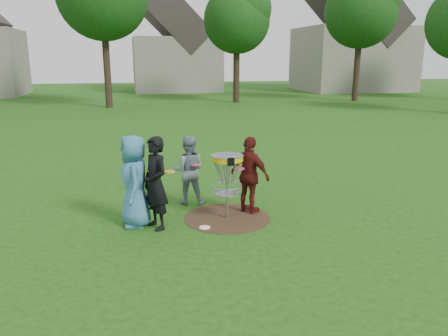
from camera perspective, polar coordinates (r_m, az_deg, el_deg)
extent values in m
plane|color=#19470F|center=(9.15, 0.41, -6.53)|extent=(100.00, 100.00, 0.00)
cylinder|color=#47331E|center=(9.15, 0.41, -6.51)|extent=(1.80, 1.80, 0.01)
imported|color=teal|center=(8.67, -11.60, -1.70)|extent=(0.61, 0.91, 1.82)
imported|color=black|center=(8.46, -8.94, -1.99)|extent=(0.68, 0.78, 1.82)
imported|color=slate|center=(9.85, -4.69, -0.29)|extent=(0.86, 0.73, 1.56)
imported|color=#531513|center=(9.23, 3.40, -0.96)|extent=(0.91, 1.02, 1.66)
cylinder|color=white|center=(8.64, -2.53, -7.79)|extent=(0.22, 0.22, 0.02)
cylinder|color=#9EA0A5|center=(8.93, 0.42, -2.39)|extent=(0.05, 0.05, 1.38)
cylinder|color=gold|center=(8.78, 0.43, 1.30)|extent=(0.64, 0.64, 0.10)
cylinder|color=#9EA0A5|center=(8.77, 0.43, 1.65)|extent=(0.66, 0.66, 0.01)
cube|color=black|center=(8.47, 0.92, 0.81)|extent=(0.14, 0.02, 0.16)
torus|color=#9EA0A5|center=(8.93, 0.42, -2.33)|extent=(0.62, 0.62, 0.02)
torus|color=#9EA0A5|center=(8.97, 0.42, -3.31)|extent=(0.50, 0.50, 0.02)
cylinder|color=#9EA0A5|center=(8.98, 0.42, -3.37)|extent=(0.44, 0.44, 0.01)
cylinder|color=#B5DA18|center=(8.62, -9.81, -0.28)|extent=(0.22, 0.22, 0.02)
cylinder|color=orange|center=(8.47, -7.14, -0.47)|extent=(0.22, 0.22, 0.02)
cylinder|color=#E63C5B|center=(9.59, -3.67, 0.42)|extent=(0.22, 0.22, 0.02)
cylinder|color=#FF438A|center=(9.02, 2.02, -0.08)|extent=(0.22, 0.22, 0.02)
cylinder|color=#38281C|center=(29.86, -15.00, 12.06)|extent=(0.46, 0.46, 4.62)
cylinder|color=#38281C|center=(32.35, 1.62, 11.92)|extent=(0.46, 0.46, 3.78)
sphere|color=#164211|center=(32.41, 1.68, 18.77)|extent=(4.68, 4.68, 4.68)
cylinder|color=#38281C|center=(34.76, 16.92, 11.84)|extent=(0.46, 0.46, 4.20)
sphere|color=#164211|center=(34.88, 17.46, 18.90)|extent=(5.20, 5.20, 5.20)
cube|color=gray|center=(43.62, -6.29, 13.28)|extent=(8.00, 7.00, 5.00)
cube|color=#2D2826|center=(43.73, -6.44, 18.44)|extent=(6.11, 7.14, 6.11)
cube|color=gray|center=(45.91, 16.38, 13.47)|extent=(10.00, 8.00, 6.00)
cube|color=#2D2826|center=(46.13, 16.83, 19.43)|extent=(7.64, 8.16, 7.64)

